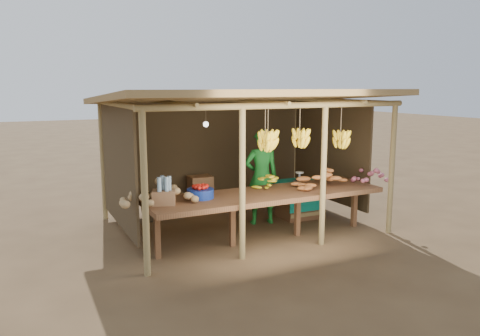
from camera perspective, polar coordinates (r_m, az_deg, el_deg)
name	(u,v)px	position (r m, az deg, el deg)	size (l,w,h in m)	color
ground	(240,225)	(8.50, 0.00, -6.99)	(60.00, 60.00, 0.00)	brown
stall_structure	(242,118)	(8.17, 0.23, 6.06)	(4.70, 3.50, 2.43)	olive
counter	(266,196)	(7.49, 3.21, -3.47)	(3.90, 1.05, 0.80)	brown
potato_heap	(156,191)	(6.84, -10.21, -2.77)	(1.13, 0.68, 0.37)	tan
sweet_potato_heap	(319,175)	(8.07, 9.62, -0.87)	(1.03, 0.62, 0.36)	#BF6C31
onion_heap	(364,173)	(8.44, 14.93, -0.60)	(0.88, 0.53, 0.36)	#AE546A
banana_pile	(267,178)	(7.76, 3.27, -1.24)	(0.51, 0.31, 0.34)	yellow
tomato_basin	(200,192)	(7.11, -4.86, -2.99)	(0.41, 0.41, 0.21)	navy
bottle_box	(164,194)	(6.78, -9.28, -3.10)	(0.39, 0.35, 0.41)	#906340
vendor	(261,177)	(8.43, 2.62, -1.11)	(0.63, 0.41, 1.72)	#197024
tarp_crate	(298,198)	(8.98, 7.11, -3.66)	(0.78, 0.67, 0.91)	brown
carton_stack	(193,197)	(9.29, -5.78, -3.57)	(0.95, 0.38, 0.71)	#906340
burlap_sacks	(165,204)	(8.98, -9.13, -4.35)	(0.91, 0.47, 0.64)	#42331E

